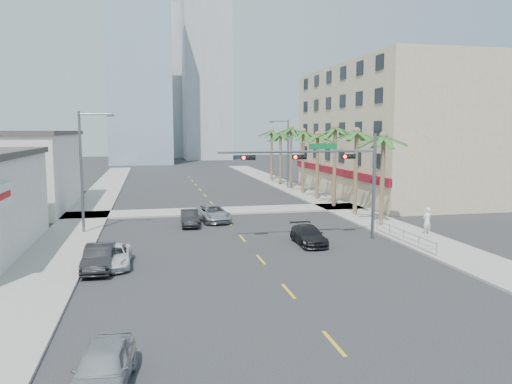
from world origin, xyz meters
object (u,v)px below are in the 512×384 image
Objects in this scene: car_parked_mid at (99,258)px; car_lane_right at (308,235)px; car_parked_near at (103,368)px; car_lane_center at (213,213)px; pedestrian at (427,221)px; car_parked_far at (113,256)px; traffic_signal_mast at (331,168)px; car_lane_left at (190,218)px.

car_lane_right is (13.15, 3.61, -0.08)m from car_parked_mid.
car_lane_center is at bearing 82.13° from car_parked_near.
pedestrian is at bearing 45.97° from car_parked_near.
car_parked_near is 13.92m from car_parked_far.
car_lane_right is (-1.77, -0.70, -4.44)m from traffic_signal_mast.
car_parked_mid is 2.18× the size of pedestrian.
car_lane_right is at bearing 61.08° from car_parked_near.
car_parked_far is 1.09× the size of car_lane_left.
traffic_signal_mast is at bearing -59.55° from car_lane_center.
traffic_signal_mast is 2.61× the size of car_lane_right.
car_parked_near is at bearing -86.75° from car_parked_far.
pedestrian reaches higher than car_parked_near.
car_parked_mid is 22.75m from pedestrian.
car_parked_far is at bearing -126.44° from car_lane_center.
car_parked_far is 2.19× the size of pedestrian.
car_lane_left is 2.65m from car_lane_center.
pedestrian is at bearing -39.35° from car_lane_center.
pedestrian is at bearing 12.87° from car_parked_mid.
car_parked_near is at bearing -98.53° from car_lane_left.
car_lane_center is at bearing 118.32° from car_lane_right.
car_parked_near is 2.04× the size of pedestrian.
traffic_signal_mast is 12.30m from car_lane_center.
car_parked_mid is 13.64m from car_lane_right.
car_parked_near is 0.94× the size of car_parked_mid.
traffic_signal_mast is 4.83m from car_lane_right.
car_lane_center is 1.15× the size of car_lane_right.
car_lane_right is at bearing -69.02° from car_lane_center.
traffic_signal_mast is at bearing 14.96° from car_parked_far.
traffic_signal_mast is 2.79× the size of car_parked_near.
car_lane_center is at bearing 61.39° from car_parked_mid.
car_parked_near is at bearing -127.68° from traffic_signal_mast.
car_lane_center reaches higher than car_parked_near.
traffic_signal_mast reaches higher than car_lane_right.
car_parked_far is at bearing 45.39° from car_parked_mid.
car_lane_center is (2.11, 1.60, 0.04)m from car_lane_left.
traffic_signal_mast reaches higher than car_lane_center.
car_lane_center reaches higher than car_parked_far.
car_parked_near is 1.02× the size of car_lane_left.
car_parked_mid is at bearing -114.63° from car_lane_left.
car_parked_mid is 0.92m from car_parked_far.
car_lane_left is at bearing -149.54° from car_lane_center.
traffic_signal_mast reaches higher than car_parked_mid.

